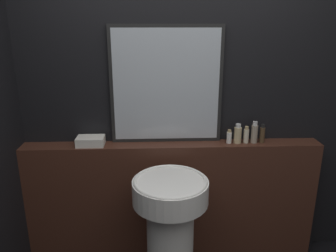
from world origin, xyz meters
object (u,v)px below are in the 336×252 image
Objects in this scene: pedestal_sink at (170,228)px; towel_stack at (91,141)px; lotion_bottle at (246,135)px; body_wash_bottle at (254,133)px; shampoo_bottle at (229,137)px; conditioner_bottle at (238,134)px; mirror at (166,86)px; hand_soap_bottle at (262,134)px.

towel_stack is at bearing 143.69° from pedestal_sink.
body_wash_bottle is at bearing -0.00° from lotion_bottle.
shampoo_bottle is (1.02, 0.00, 0.02)m from towel_stack.
conditioner_bottle is 0.06m from lotion_bottle.
mirror is 8.19× the size of shampoo_bottle.
towel_stack reaches higher than pedestal_sink.
hand_soap_bottle is (0.06, 0.00, -0.01)m from body_wash_bottle.
body_wash_bottle is (0.12, -0.00, 0.01)m from conditioner_bottle.
mirror is 0.80m from hand_soap_bottle.
mirror is 5.75× the size of conditioner_bottle.
body_wash_bottle is at bearing -5.65° from mirror.
body_wash_bottle is at bearing -0.00° from conditioner_bottle.
towel_stack is 1.55× the size of lotion_bottle.
shampoo_bottle reaches higher than towel_stack.
conditioner_bottle is at bearing 0.00° from towel_stack.
conditioner_bottle reaches higher than lotion_bottle.
body_wash_bottle is 0.06m from hand_soap_bottle.
towel_stack is at bearing -173.41° from mirror.
shampoo_bottle is 0.19m from body_wash_bottle.
towel_stack is 1.21× the size of body_wash_bottle.
lotion_bottle is (1.15, 0.00, 0.03)m from towel_stack.
body_wash_bottle is at bearing -0.00° from towel_stack.
conditioner_bottle is at bearing -6.96° from mirror.
conditioner_bottle is at bearing 0.00° from shampoo_bottle.
pedestal_sink is 1.03× the size of mirror.
conditioner_bottle is at bearing 180.00° from lotion_bottle.
hand_soap_bottle is at bearing -0.00° from conditioner_bottle.
mirror is 0.68m from towel_stack.
pedestal_sink is 6.85× the size of lotion_bottle.
mirror is 0.60m from shampoo_bottle.
hand_soap_bottle reaches higher than lotion_bottle.
mirror is 0.74m from body_wash_bottle.
pedestal_sink is 0.84m from towel_stack.
body_wash_bottle is at bearing -0.00° from shampoo_bottle.
hand_soap_bottle is at bearing -0.00° from shampoo_bottle.
pedestal_sink is at bearing -149.66° from hand_soap_bottle.
pedestal_sink is 0.96m from hand_soap_bottle.
pedestal_sink is at bearing -89.37° from mirror.
mirror is at bearing 90.63° from pedestal_sink.
mirror is at bearing 174.35° from body_wash_bottle.
mirror is 6.63× the size of lotion_bottle.
mirror reaches higher than lotion_bottle.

